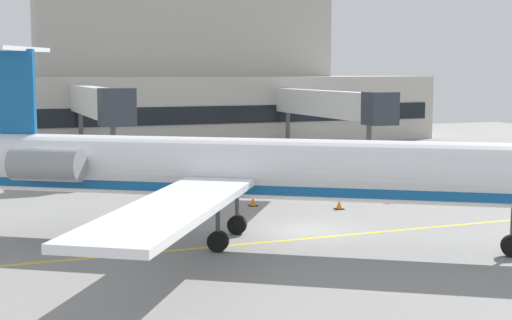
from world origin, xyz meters
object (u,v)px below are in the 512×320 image
(belt_loader, at_px, (467,160))
(regional_jet, at_px, (247,169))
(baggage_tug, at_px, (97,172))
(pushback_tractor, at_px, (203,160))

(belt_loader, bearing_deg, regional_jet, -146.47)
(regional_jet, height_order, baggage_tug, regional_jet)
(baggage_tug, bearing_deg, regional_jet, -79.95)
(baggage_tug, distance_m, belt_loader, 27.43)
(regional_jet, relative_size, pushback_tractor, 10.16)
(regional_jet, distance_m, belt_loader, 28.50)
(baggage_tug, xyz_separation_m, pushback_tractor, (8.86, 4.53, -0.10))
(belt_loader, bearing_deg, pushback_tractor, 155.21)
(pushback_tractor, bearing_deg, belt_loader, -24.79)
(regional_jet, relative_size, baggage_tug, 7.51)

